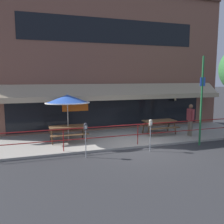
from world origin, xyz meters
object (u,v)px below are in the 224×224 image
object	(u,v)px
patio_umbrella_left	(67,99)
picnic_table_centre	(159,123)
pedestrian_walking	(190,118)
parking_meter_far	(151,126)
parking_meter_near	(86,130)
street_sign_pole	(201,100)
picnic_table_left	(68,129)

from	to	relation	value
patio_umbrella_left	picnic_table_centre	bearing A→B (deg)	0.43
pedestrian_walking	parking_meter_far	xyz separation A→B (m)	(-3.18, -1.56, 0.09)
patio_umbrella_left	pedestrian_walking	distance (m)	6.54
parking_meter_near	street_sign_pole	distance (m)	5.65
pedestrian_walking	parking_meter_near	bearing A→B (deg)	-166.17
picnic_table_centre	parking_meter_far	distance (m)	3.14
parking_meter_far	street_sign_pole	bearing A→B (deg)	2.83
picnic_table_left	picnic_table_centre	size ratio (longest dim) A/B	1.00
pedestrian_walking	street_sign_pole	bearing A→B (deg)	-108.65
picnic_table_left	parking_meter_near	world-z (taller)	parking_meter_near
street_sign_pole	parking_meter_far	bearing A→B (deg)	-177.17
picnic_table_left	pedestrian_walking	world-z (taller)	pedestrian_walking
picnic_table_left	parking_meter_far	bearing A→B (deg)	-37.86
picnic_table_centre	pedestrian_walking	bearing A→B (deg)	-35.33
pedestrian_walking	picnic_table_left	bearing A→B (deg)	171.73
street_sign_pole	picnic_table_centre	bearing A→B (deg)	109.81
patio_umbrella_left	parking_meter_far	size ratio (longest dim) A/B	1.67
picnic_table_centre	parking_meter_near	bearing A→B (deg)	-152.66
parking_meter_far	street_sign_pole	world-z (taller)	street_sign_pole
parking_meter_far	street_sign_pole	xyz separation A→B (m)	(2.70, 0.13, 1.01)
picnic_table_left	patio_umbrella_left	size ratio (longest dim) A/B	0.76
pedestrian_walking	parking_meter_near	size ratio (longest dim) A/B	1.20
parking_meter_near	parking_meter_far	size ratio (longest dim) A/B	1.00
parking_meter_near	street_sign_pole	world-z (taller)	street_sign_pole
picnic_table_left	picnic_table_centre	bearing A→B (deg)	0.21
picnic_table_centre	parking_meter_far	xyz separation A→B (m)	(-1.84, -2.50, 0.44)
picnic_table_centre	parking_meter_near	size ratio (longest dim) A/B	1.27
picnic_table_centre	parking_meter_near	world-z (taller)	parking_meter_near
patio_umbrella_left	street_sign_pole	size ratio (longest dim) A/B	0.57
pedestrian_walking	parking_meter_near	world-z (taller)	pedestrian_walking
picnic_table_left	picnic_table_centre	xyz separation A→B (m)	(5.04, 0.02, 0.00)
picnic_table_left	street_sign_pole	xyz separation A→B (m)	(5.90, -2.35, 1.45)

